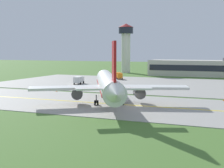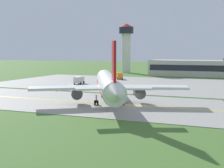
{
  "view_description": "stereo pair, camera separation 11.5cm",
  "coord_description": "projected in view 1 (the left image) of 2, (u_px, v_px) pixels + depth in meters",
  "views": [
    {
      "loc": [
        20.06,
        -62.25,
        11.17
      ],
      "look_at": [
        -6.06,
        2.33,
        4.0
      ],
      "focal_mm": 52.34,
      "sensor_mm": 36.0,
      "label": 1
    },
    {
      "loc": [
        20.17,
        -62.2,
        11.17
      ],
      "look_at": [
        -6.06,
        2.33,
        4.0
      ],
      "focal_mm": 52.34,
      "sensor_mm": 36.0,
      "label": 2
    }
  ],
  "objects": [
    {
      "name": "ground_plane",
      "position": [
        135.0,
        106.0,
        66.03
      ],
      "size": [
        500.0,
        500.0,
        0.0
      ],
      "primitive_type": "plane",
      "color": "#47702D"
    },
    {
      "name": "taxiway_strip",
      "position": [
        135.0,
        106.0,
        66.02
      ],
      "size": [
        240.0,
        28.0,
        0.1
      ],
      "primitive_type": "cube",
      "color": "#9E9B93",
      "rests_on": "ground"
    },
    {
      "name": "apron_pad",
      "position": [
        208.0,
        87.0,
        101.02
      ],
      "size": [
        140.0,
        52.0,
        0.1
      ],
      "primitive_type": "cube",
      "color": "#9E9B93",
      "rests_on": "ground"
    },
    {
      "name": "taxiway_centreline",
      "position": [
        135.0,
        105.0,
        66.02
      ],
      "size": [
        220.0,
        0.6,
        0.01
      ],
      "primitive_type": "cube",
      "color": "yellow",
      "rests_on": "taxiway_strip"
    },
    {
      "name": "airplane_lead",
      "position": [
        109.0,
        85.0,
        67.69
      ],
      "size": [
        30.69,
        37.04,
        12.7
      ],
      "color": "white",
      "rests_on": "ground"
    },
    {
      "name": "service_truck_baggage",
      "position": [
        118.0,
        75.0,
        126.97
      ],
      "size": [
        4.98,
        6.15,
        2.6
      ],
      "color": "orange",
      "rests_on": "ground"
    },
    {
      "name": "service_truck_fuel",
      "position": [
        79.0,
        80.0,
        107.99
      ],
      "size": [
        3.21,
        6.28,
        2.6
      ],
      "color": "silver",
      "rests_on": "ground"
    },
    {
      "name": "terminal_building",
      "position": [
        205.0,
        68.0,
        141.63
      ],
      "size": [
        47.58,
        12.98,
        8.09
      ],
      "color": "beige",
      "rests_on": "ground"
    },
    {
      "name": "control_tower",
      "position": [
        126.0,
        43.0,
        163.25
      ],
      "size": [
        7.6,
        7.6,
        24.51
      ],
      "color": "silver",
      "rests_on": "ground"
    },
    {
      "name": "traffic_cone_near_edge",
      "position": [
        224.0,
        100.0,
        71.63
      ],
      "size": [
        0.44,
        0.44,
        0.6
      ],
      "primitive_type": "cone",
      "color": "orange",
      "rests_on": "ground"
    },
    {
      "name": "traffic_cone_mid_edge",
      "position": [
        57.0,
        91.0,
        88.16
      ],
      "size": [
        0.44,
        0.44,
        0.6
      ],
      "primitive_type": "cone",
      "color": "orange",
      "rests_on": "ground"
    }
  ]
}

